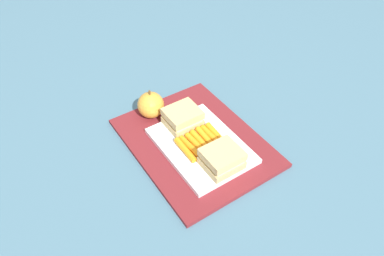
{
  "coord_description": "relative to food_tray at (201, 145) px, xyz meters",
  "views": [
    {
      "loc": [
        -0.5,
        0.34,
        0.63
      ],
      "look_at": [
        0.01,
        0.0,
        0.04
      ],
      "focal_mm": 34.04,
      "sensor_mm": 36.0,
      "label": 1
    }
  ],
  "objects": [
    {
      "name": "carrot_sticks_bundle",
      "position": [
        -0.0,
        -0.0,
        0.01
      ],
      "size": [
        0.08,
        0.1,
        0.02
      ],
      "color": "orange",
      "rests_on": "food_tray"
    },
    {
      "name": "ground_plane",
      "position": [
        0.03,
        0.0,
        -0.02
      ],
      "size": [
        2.4,
        2.4,
        0.0
      ],
      "primitive_type": "plane",
      "color": "#42667A"
    },
    {
      "name": "food_tray",
      "position": [
        0.0,
        0.0,
        0.0
      ],
      "size": [
        0.23,
        0.17,
        0.01
      ],
      "primitive_type": "cube",
      "color": "white",
      "rests_on": "lunchbag_mat"
    },
    {
      "name": "sandwich_half_right",
      "position": [
        0.08,
        0.0,
        0.03
      ],
      "size": [
        0.07,
        0.08,
        0.04
      ],
      "color": "tan",
      "rests_on": "food_tray"
    },
    {
      "name": "apple",
      "position": [
        0.16,
        0.04,
        0.03
      ],
      "size": [
        0.07,
        0.07,
        0.08
      ],
      "color": "gold",
      "rests_on": "lunchbag_mat"
    },
    {
      "name": "sandwich_half_left",
      "position": [
        -0.08,
        0.0,
        0.03
      ],
      "size": [
        0.07,
        0.08,
        0.04
      ],
      "color": "tan",
      "rests_on": "food_tray"
    },
    {
      "name": "lunchbag_mat",
      "position": [
        0.03,
        0.0,
        -0.01
      ],
      "size": [
        0.36,
        0.28,
        0.01
      ],
      "primitive_type": "cube",
      "color": "maroon",
      "rests_on": "ground_plane"
    }
  ]
}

